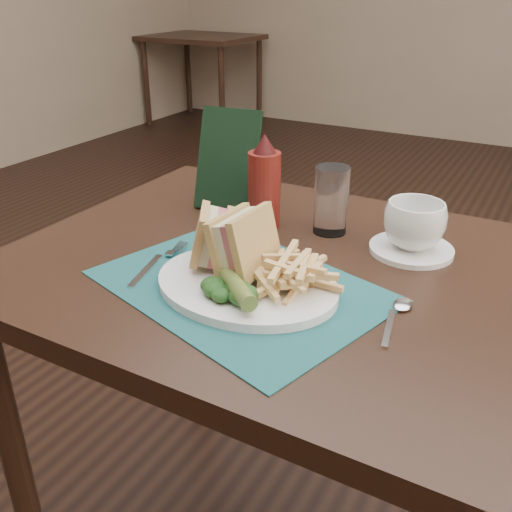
{
  "coord_description": "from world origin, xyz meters",
  "views": [
    {
      "loc": [
        0.42,
        -1.3,
        1.2
      ],
      "look_at": [
        0.02,
        -0.59,
        0.8
      ],
      "focal_mm": 40.0,
      "sensor_mm": 36.0,
      "label": 1
    }
  ],
  "objects_px": {
    "placemat": "(240,286)",
    "drinking_glass": "(331,200)",
    "sandwich_half_b": "(233,240)",
    "saucer": "(411,249)",
    "table_bg_left": "(204,80)",
    "sandwich_half_a": "(200,237)",
    "plate": "(247,285)",
    "check_presenter": "(228,160)",
    "coffee_cup": "(414,225)",
    "ketchup_bottle": "(264,182)",
    "table_main": "(268,420)"
  },
  "relations": [
    {
      "from": "saucer",
      "to": "drinking_glass",
      "type": "xyz_separation_m",
      "value": [
        -0.16,
        0.01,
        0.06
      ]
    },
    {
      "from": "sandwich_half_a",
      "to": "drinking_glass",
      "type": "xyz_separation_m",
      "value": [
        0.12,
        0.26,
        0.0
      ]
    },
    {
      "from": "saucer",
      "to": "drinking_glass",
      "type": "distance_m",
      "value": 0.18
    },
    {
      "from": "table_bg_left",
      "to": "plate",
      "type": "bearing_deg",
      "value": -54.97
    },
    {
      "from": "saucer",
      "to": "sandwich_half_a",
      "type": "bearing_deg",
      "value": -138.94
    },
    {
      "from": "sandwich_half_a",
      "to": "ketchup_bottle",
      "type": "height_order",
      "value": "ketchup_bottle"
    },
    {
      "from": "sandwich_half_a",
      "to": "drinking_glass",
      "type": "distance_m",
      "value": 0.29
    },
    {
      "from": "drinking_glass",
      "to": "ketchup_bottle",
      "type": "relative_size",
      "value": 0.7
    },
    {
      "from": "sandwich_half_b",
      "to": "table_bg_left",
      "type": "bearing_deg",
      "value": 127.96
    },
    {
      "from": "placemat",
      "to": "sandwich_half_b",
      "type": "xyz_separation_m",
      "value": [
        -0.02,
        0.02,
        0.07
      ]
    },
    {
      "from": "placemat",
      "to": "sandwich_half_a",
      "type": "distance_m",
      "value": 0.1
    },
    {
      "from": "placemat",
      "to": "saucer",
      "type": "distance_m",
      "value": 0.33
    },
    {
      "from": "plate",
      "to": "drinking_glass",
      "type": "distance_m",
      "value": 0.29
    },
    {
      "from": "saucer",
      "to": "check_presenter",
      "type": "xyz_separation_m",
      "value": [
        -0.41,
        0.03,
        0.1
      ]
    },
    {
      "from": "saucer",
      "to": "coffee_cup",
      "type": "relative_size",
      "value": 1.39
    },
    {
      "from": "table_main",
      "to": "sandwich_half_a",
      "type": "distance_m",
      "value": 0.46
    },
    {
      "from": "sandwich_half_b",
      "to": "saucer",
      "type": "bearing_deg",
      "value": 50.96
    },
    {
      "from": "ketchup_bottle",
      "to": "table_bg_left",
      "type": "bearing_deg",
      "value": 125.81
    },
    {
      "from": "table_bg_left",
      "to": "placemat",
      "type": "xyz_separation_m",
      "value": [
        2.54,
        -3.64,
        0.38
      ]
    },
    {
      "from": "plate",
      "to": "sandwich_half_b",
      "type": "xyz_separation_m",
      "value": [
        -0.03,
        0.02,
        0.06
      ]
    },
    {
      "from": "plate",
      "to": "saucer",
      "type": "xyz_separation_m",
      "value": [
        0.19,
        0.27,
        -0.0
      ]
    },
    {
      "from": "plate",
      "to": "ketchup_bottle",
      "type": "xyz_separation_m",
      "value": [
        -0.1,
        0.24,
        0.08
      ]
    },
    {
      "from": "coffee_cup",
      "to": "placemat",
      "type": "bearing_deg",
      "value": -127.9
    },
    {
      "from": "coffee_cup",
      "to": "drinking_glass",
      "type": "xyz_separation_m",
      "value": [
        -0.16,
        0.01,
        0.01
      ]
    },
    {
      "from": "plate",
      "to": "sandwich_half_b",
      "type": "height_order",
      "value": "sandwich_half_b"
    },
    {
      "from": "table_main",
      "to": "plate",
      "type": "xyz_separation_m",
      "value": [
        0.02,
        -0.12,
        0.38
      ]
    },
    {
      "from": "placemat",
      "to": "saucer",
      "type": "bearing_deg",
      "value": 52.1
    },
    {
      "from": "table_main",
      "to": "ketchup_bottle",
      "type": "bearing_deg",
      "value": 122.47
    },
    {
      "from": "table_bg_left",
      "to": "saucer",
      "type": "bearing_deg",
      "value": -50.92
    },
    {
      "from": "plate",
      "to": "coffee_cup",
      "type": "height_order",
      "value": "coffee_cup"
    },
    {
      "from": "drinking_glass",
      "to": "check_presenter",
      "type": "bearing_deg",
      "value": 175.7
    },
    {
      "from": "table_main",
      "to": "sandwich_half_b",
      "type": "bearing_deg",
      "value": -96.17
    },
    {
      "from": "table_bg_left",
      "to": "sandwich_half_a",
      "type": "xyz_separation_m",
      "value": [
        2.46,
        -3.63,
        0.44
      ]
    },
    {
      "from": "sandwich_half_a",
      "to": "saucer",
      "type": "xyz_separation_m",
      "value": [
        0.29,
        0.25,
        -0.06
      ]
    },
    {
      "from": "table_bg_left",
      "to": "sandwich_half_a",
      "type": "height_order",
      "value": "sandwich_half_a"
    },
    {
      "from": "placemat",
      "to": "drinking_glass",
      "type": "distance_m",
      "value": 0.29
    },
    {
      "from": "table_bg_left",
      "to": "sandwich_half_a",
      "type": "distance_m",
      "value": 4.41
    },
    {
      "from": "coffee_cup",
      "to": "saucer",
      "type": "bearing_deg",
      "value": 0.0
    },
    {
      "from": "sandwich_half_b",
      "to": "saucer",
      "type": "relative_size",
      "value": 0.73
    },
    {
      "from": "sandwich_half_a",
      "to": "check_presenter",
      "type": "relative_size",
      "value": 0.44
    },
    {
      "from": "table_main",
      "to": "sandwich_half_b",
      "type": "height_order",
      "value": "sandwich_half_b"
    },
    {
      "from": "saucer",
      "to": "ketchup_bottle",
      "type": "xyz_separation_m",
      "value": [
        -0.29,
        -0.03,
        0.09
      ]
    },
    {
      "from": "table_bg_left",
      "to": "sandwich_half_a",
      "type": "bearing_deg",
      "value": -55.89
    },
    {
      "from": "plate",
      "to": "table_bg_left",
      "type": "bearing_deg",
      "value": 127.78
    },
    {
      "from": "drinking_glass",
      "to": "sandwich_half_a",
      "type": "bearing_deg",
      "value": -114.95
    },
    {
      "from": "placemat",
      "to": "sandwich_half_b",
      "type": "distance_m",
      "value": 0.08
    },
    {
      "from": "plate",
      "to": "sandwich_half_a",
      "type": "height_order",
      "value": "sandwich_half_a"
    },
    {
      "from": "plate",
      "to": "ketchup_bottle",
      "type": "bearing_deg",
      "value": 115.16
    },
    {
      "from": "drinking_glass",
      "to": "plate",
      "type": "bearing_deg",
      "value": -95.1
    },
    {
      "from": "plate",
      "to": "coffee_cup",
      "type": "bearing_deg",
      "value": 57.29
    }
  ]
}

